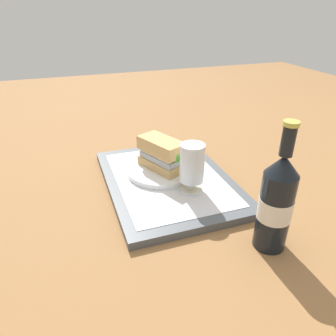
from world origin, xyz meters
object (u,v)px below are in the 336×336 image
sandwich (162,154)px  beer_glass (192,166)px  plate (162,170)px  beer_bottle (276,202)px

sandwich → beer_glass: size_ratio=1.16×
plate → sandwich: (0.00, 0.00, 0.05)m
beer_glass → beer_bottle: beer_bottle is taller
beer_glass → plate: bearing=-160.7°
sandwich → beer_glass: 0.12m
beer_glass → beer_bottle: bearing=21.0°
beer_glass → beer_bottle: (0.21, 0.08, 0.01)m
sandwich → beer_glass: beer_glass is taller
plate → sandwich: sandwich is taller
plate → beer_glass: size_ratio=1.52×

